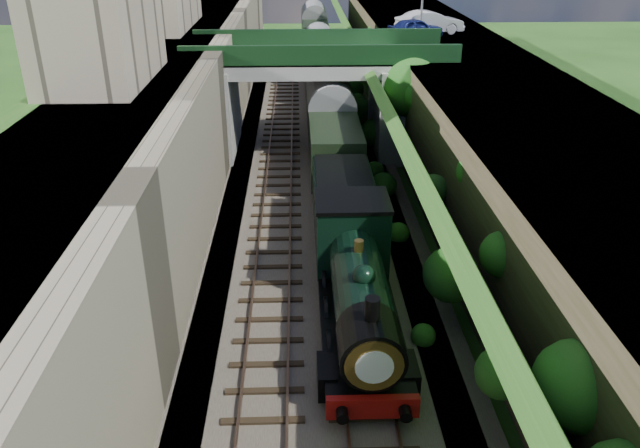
# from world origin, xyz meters

# --- Properties ---
(ground) EXTENTS (160.00, 160.00, 0.00)m
(ground) POSITION_xyz_m (0.00, 0.00, 0.00)
(ground) COLOR #1E4714
(ground) RESTS_ON ground
(trackbed) EXTENTS (10.00, 90.00, 0.20)m
(trackbed) POSITION_xyz_m (0.00, 20.00, 0.10)
(trackbed) COLOR #473F38
(trackbed) RESTS_ON ground
(retaining_wall) EXTENTS (1.00, 90.00, 7.00)m
(retaining_wall) POSITION_xyz_m (-5.50, 20.00, 3.50)
(retaining_wall) COLOR #756B56
(retaining_wall) RESTS_ON ground
(street_plateau_left) EXTENTS (6.00, 90.00, 7.00)m
(street_plateau_left) POSITION_xyz_m (-9.00, 20.00, 3.50)
(street_plateau_left) COLOR #262628
(street_plateau_left) RESTS_ON ground
(street_plateau_right) EXTENTS (8.00, 90.00, 6.25)m
(street_plateau_right) POSITION_xyz_m (9.50, 20.00, 3.12)
(street_plateau_right) COLOR #262628
(street_plateau_right) RESTS_ON ground
(embankment_slope) EXTENTS (4.51, 90.00, 6.36)m
(embankment_slope) POSITION_xyz_m (4.98, 17.87, 2.73)
(embankment_slope) COLOR #1E4714
(embankment_slope) RESTS_ON ground
(track_left) EXTENTS (2.50, 90.00, 0.20)m
(track_left) POSITION_xyz_m (-2.00, 20.00, 0.25)
(track_left) COLOR black
(track_left) RESTS_ON trackbed
(track_right) EXTENTS (2.50, 90.00, 0.20)m
(track_right) POSITION_xyz_m (1.20, 20.00, 0.25)
(track_right) COLOR black
(track_right) RESTS_ON trackbed
(road_bridge) EXTENTS (16.00, 6.40, 7.25)m
(road_bridge) POSITION_xyz_m (0.94, 24.00, 4.08)
(road_bridge) COLOR gray
(road_bridge) RESTS_ON ground
(building_near) EXTENTS (4.00, 8.00, 4.00)m
(building_near) POSITION_xyz_m (-9.50, 14.00, 9.00)
(building_near) COLOR gray
(building_near) RESTS_ON street_plateau_left
(tree) EXTENTS (3.60, 3.80, 6.60)m
(tree) POSITION_xyz_m (5.91, 21.61, 4.65)
(tree) COLOR black
(tree) RESTS_ON ground
(car_blue) EXTENTS (4.25, 2.97, 1.34)m
(car_blue) POSITION_xyz_m (7.26, 29.14, 6.92)
(car_blue) COLOR navy
(car_blue) RESTS_ON street_plateau_right
(car_silver) EXTENTS (5.01, 2.65, 1.57)m
(car_silver) POSITION_xyz_m (8.60, 31.06, 7.03)
(car_silver) COLOR #BDBCC2
(car_silver) RESTS_ON street_plateau_right
(locomotive) EXTENTS (3.10, 10.22, 3.83)m
(locomotive) POSITION_xyz_m (1.20, 4.04, 1.89)
(locomotive) COLOR black
(locomotive) RESTS_ON trackbed
(tender) EXTENTS (2.70, 6.00, 3.05)m
(tender) POSITION_xyz_m (1.20, 11.40, 1.62)
(tender) COLOR black
(tender) RESTS_ON trackbed
(coach_front) EXTENTS (2.90, 18.00, 3.70)m
(coach_front) POSITION_xyz_m (1.20, 24.00, 2.05)
(coach_front) COLOR black
(coach_front) RESTS_ON trackbed
(coach_middle) EXTENTS (2.90, 18.00, 3.70)m
(coach_middle) POSITION_xyz_m (1.20, 42.80, 2.05)
(coach_middle) COLOR black
(coach_middle) RESTS_ON trackbed
(coach_rear) EXTENTS (2.90, 18.00, 3.70)m
(coach_rear) POSITION_xyz_m (1.20, 61.60, 2.05)
(coach_rear) COLOR black
(coach_rear) RESTS_ON trackbed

